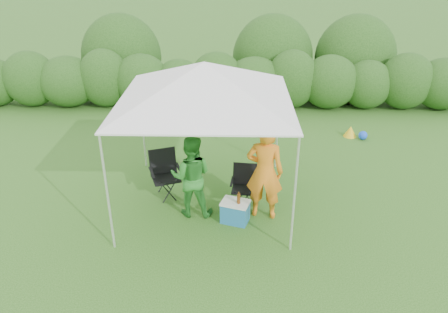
{
  "coord_description": "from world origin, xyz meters",
  "views": [
    {
      "loc": [
        0.5,
        -6.95,
        4.73
      ],
      "look_at": [
        0.35,
        0.4,
        1.05
      ],
      "focal_mm": 35.0,
      "sensor_mm": 36.0,
      "label": 1
    }
  ],
  "objects_px": {
    "chair_right": "(244,183)",
    "chair_left": "(165,171)",
    "woman": "(191,176)",
    "cooler": "(235,212)",
    "canopy": "(205,82)",
    "man": "(265,172)"
  },
  "relations": [
    {
      "from": "chair_left",
      "to": "cooler",
      "type": "distance_m",
      "value": 1.74
    },
    {
      "from": "canopy",
      "to": "cooler",
      "type": "relative_size",
      "value": 5.25
    },
    {
      "from": "chair_right",
      "to": "woman",
      "type": "height_order",
      "value": "woman"
    },
    {
      "from": "chair_left",
      "to": "man",
      "type": "relative_size",
      "value": 0.52
    },
    {
      "from": "canopy",
      "to": "chair_left",
      "type": "bearing_deg",
      "value": 164.08
    },
    {
      "from": "chair_left",
      "to": "man",
      "type": "distance_m",
      "value": 2.12
    },
    {
      "from": "man",
      "to": "chair_left",
      "type": "bearing_deg",
      "value": -9.61
    },
    {
      "from": "chair_left",
      "to": "chair_right",
      "type": "bearing_deg",
      "value": -31.05
    },
    {
      "from": "man",
      "to": "woman",
      "type": "bearing_deg",
      "value": 8.88
    },
    {
      "from": "woman",
      "to": "cooler",
      "type": "relative_size",
      "value": 2.71
    },
    {
      "from": "woman",
      "to": "man",
      "type": "bearing_deg",
      "value": -179.75
    },
    {
      "from": "canopy",
      "to": "cooler",
      "type": "height_order",
      "value": "canopy"
    },
    {
      "from": "chair_left",
      "to": "canopy",
      "type": "bearing_deg",
      "value": -36.34
    },
    {
      "from": "chair_left",
      "to": "cooler",
      "type": "relative_size",
      "value": 1.63
    },
    {
      "from": "chair_left",
      "to": "woman",
      "type": "distance_m",
      "value": 0.95
    },
    {
      "from": "man",
      "to": "woman",
      "type": "relative_size",
      "value": 1.17
    },
    {
      "from": "man",
      "to": "cooler",
      "type": "bearing_deg",
      "value": 33.48
    },
    {
      "from": "chair_right",
      "to": "chair_left",
      "type": "xyz_separation_m",
      "value": [
        -1.6,
        0.3,
        0.08
      ]
    },
    {
      "from": "canopy",
      "to": "chair_left",
      "type": "relative_size",
      "value": 3.22
    },
    {
      "from": "canopy",
      "to": "man",
      "type": "bearing_deg",
      "value": -23.51
    },
    {
      "from": "man",
      "to": "woman",
      "type": "xyz_separation_m",
      "value": [
        -1.35,
        0.04,
        -0.13
      ]
    },
    {
      "from": "chair_left",
      "to": "woman",
      "type": "height_order",
      "value": "woman"
    }
  ]
}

